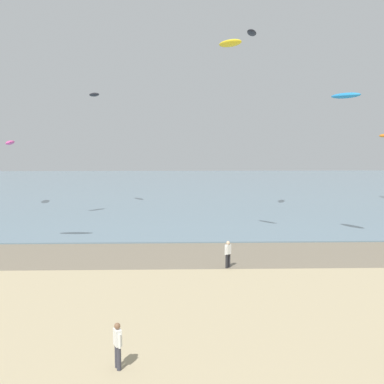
# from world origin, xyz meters

# --- Properties ---
(wet_sand_strip) EXTENTS (120.00, 6.87, 0.01)m
(wet_sand_strip) POSITION_xyz_m (0.00, 25.26, 0.00)
(wet_sand_strip) COLOR #7A6D59
(wet_sand_strip) RESTS_ON ground
(sea) EXTENTS (160.00, 70.00, 0.10)m
(sea) POSITION_xyz_m (0.00, 63.70, 0.05)
(sea) COLOR slate
(sea) RESTS_ON ground
(person_mid_beach) EXTENTS (0.45, 0.41, 1.71)m
(person_mid_beach) POSITION_xyz_m (0.59, 22.12, 0.92)
(person_mid_beach) COLOR #232328
(person_mid_beach) RESTS_ON ground
(person_by_waterline) EXTENTS (0.35, 0.52, 1.71)m
(person_by_waterline) POSITION_xyz_m (-4.62, 9.74, 0.92)
(person_by_waterline) COLOR #383842
(person_by_waterline) RESTS_ON ground
(kite_aloft_0) EXTENTS (1.53, 2.66, 0.45)m
(kite_aloft_0) POSITION_xyz_m (4.48, 39.23, 17.97)
(kite_aloft_0) COLOR black
(kite_aloft_4) EXTENTS (1.88, 2.42, 0.48)m
(kite_aloft_4) POSITION_xyz_m (-11.73, 45.12, 12.64)
(kite_aloft_4) COLOR black
(kite_aloft_5) EXTENTS (1.97, 2.16, 0.62)m
(kite_aloft_5) POSITION_xyz_m (1.19, 27.70, 14.76)
(kite_aloft_5) COLOR yellow
(kite_aloft_7) EXTENTS (1.57, 3.01, 0.67)m
(kite_aloft_7) POSITION_xyz_m (-21.43, 46.17, 7.43)
(kite_aloft_7) COLOR #E54C99
(kite_aloft_8) EXTENTS (2.04, 2.55, 0.41)m
(kite_aloft_8) POSITION_xyz_m (9.64, 27.71, 11.13)
(kite_aloft_8) COLOR #2384D1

